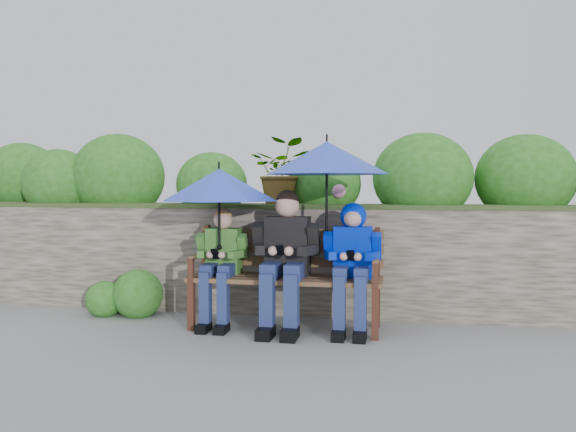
% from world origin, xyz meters
% --- Properties ---
extents(ground, '(60.00, 60.00, 0.00)m').
position_xyz_m(ground, '(0.00, 0.00, 0.00)').
color(ground, gray).
rests_on(ground, ground).
extents(garden_backdrop, '(8.00, 2.83, 1.77)m').
position_xyz_m(garden_backdrop, '(-0.00, 1.60, 0.63)').
color(garden_backdrop, '#504A3E').
rests_on(garden_backdrop, ground).
extents(park_bench, '(1.61, 0.47, 0.85)m').
position_xyz_m(park_bench, '(-0.03, 0.20, 0.48)').
color(park_bench, '#402117').
rests_on(park_bench, ground).
extents(boy_left, '(0.43, 0.50, 1.01)m').
position_xyz_m(boy_left, '(-0.59, 0.13, 0.57)').
color(boy_left, '#35652D').
rests_on(boy_left, ground).
extents(boy_middle, '(0.55, 0.64, 1.17)m').
position_xyz_m(boy_middle, '(-0.03, 0.11, 0.64)').
color(boy_middle, black).
rests_on(boy_middle, ground).
extents(boy_right, '(0.47, 0.57, 1.06)m').
position_xyz_m(boy_right, '(0.53, 0.14, 0.63)').
color(boy_right, '#0013BB').
rests_on(boy_right, ground).
extents(umbrella_left, '(1.00, 1.00, 0.75)m').
position_xyz_m(umbrella_left, '(-0.59, 0.09, 1.21)').
color(umbrella_left, blue).
rests_on(umbrella_left, ground).
extents(umbrella_right, '(1.02, 1.02, 0.95)m').
position_xyz_m(umbrella_right, '(0.31, 0.19, 1.43)').
color(umbrella_right, blue).
rests_on(umbrella_right, ground).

